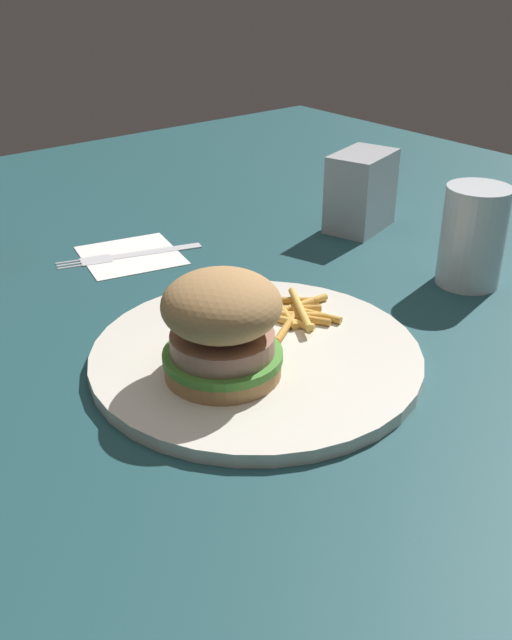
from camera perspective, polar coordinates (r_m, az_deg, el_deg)
The scene contains 8 objects.
ground_plane at distance 0.63m, azimuth -1.80°, elevation -3.34°, with size 1.60×1.60×0.00m, color #1E474C.
plate at distance 0.63m, azimuth -0.00°, elevation -2.90°, with size 0.29×0.29×0.01m, color silver.
sandwich at distance 0.57m, azimuth -2.74°, elevation -0.41°, with size 0.10×0.10×0.09m.
fries_pile at distance 0.68m, azimuth 2.93°, elevation 0.57°, with size 0.10×0.09×0.01m.
napkin at distance 0.86m, azimuth -9.99°, elevation 5.14°, with size 0.11×0.11×0.00m, color white.
fork at distance 0.86m, azimuth -10.11°, elevation 5.28°, with size 0.17×0.07×0.00m.
drink_glass at distance 0.79m, azimuth 16.91°, elevation 6.00°, with size 0.07×0.07×0.11m.
napkin_dispenser at distance 0.93m, azimuth 8.40°, elevation 10.16°, with size 0.09×0.06×0.10m, color #B7BABF.
Camera 1 is at (0.32, 0.43, 0.33)m, focal length 39.99 mm.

